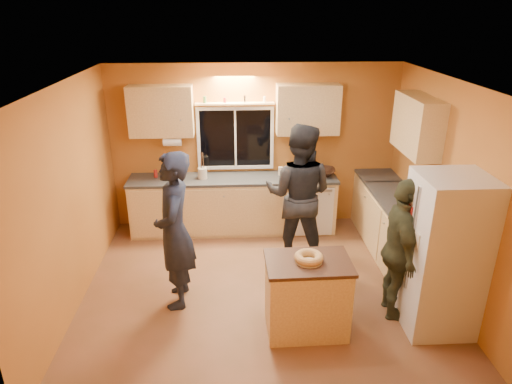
{
  "coord_description": "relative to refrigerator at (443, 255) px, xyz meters",
  "views": [
    {
      "loc": [
        -0.35,
        -4.95,
        3.38
      ],
      "look_at": [
        -0.06,
        0.4,
        1.18
      ],
      "focal_mm": 32.0,
      "sensor_mm": 36.0,
      "label": 1
    }
  ],
  "objects": [
    {
      "name": "person_left",
      "position": [
        -2.93,
        0.61,
        0.06
      ],
      "size": [
        0.48,
        0.71,
        1.91
      ],
      "primitive_type": "imported",
      "rotation": [
        0.0,
        0.0,
        -1.53
      ],
      "color": "black",
      "rests_on": "ground"
    },
    {
      "name": "red_box",
      "position": [
        0.07,
        1.32,
        0.04
      ],
      "size": [
        0.19,
        0.16,
        0.07
      ],
      "primitive_type": "cube",
      "rotation": [
        0.0,
        0.0,
        0.28
      ],
      "color": "#AA201A",
      "rests_on": "right_counter"
    },
    {
      "name": "back_counter",
      "position": [
        -1.88,
        2.5,
        -0.45
      ],
      "size": [
        4.23,
        0.62,
        0.9
      ],
      "color": "tan",
      "rests_on": "ground"
    },
    {
      "name": "person_center",
      "position": [
        -1.35,
        1.55,
        0.09
      ],
      "size": [
        1.15,
        1.02,
        1.97
      ],
      "primitive_type": "imported",
      "rotation": [
        0.0,
        0.0,
        2.81
      ],
      "color": "black",
      "rests_on": "ground"
    },
    {
      "name": "ground",
      "position": [
        -1.89,
        0.8,
        -0.9
      ],
      "size": [
        4.5,
        4.5,
        0.0
      ],
      "primitive_type": "plane",
      "color": "brown",
      "rests_on": "ground"
    },
    {
      "name": "right_counter",
      "position": [
        0.06,
        1.3,
        -0.45
      ],
      "size": [
        0.62,
        1.84,
        0.9
      ],
      "color": "tan",
      "rests_on": "ground"
    },
    {
      "name": "room_shell",
      "position": [
        -1.77,
        1.21,
        0.72
      ],
      "size": [
        4.54,
        4.04,
        2.61
      ],
      "color": "#BB7530",
      "rests_on": "ground"
    },
    {
      "name": "refrigerator",
      "position": [
        0.0,
        0.0,
        0.0
      ],
      "size": [
        0.72,
        0.7,
        1.8
      ],
      "primitive_type": "cube",
      "color": "silver",
      "rests_on": "ground"
    },
    {
      "name": "person_right",
      "position": [
        -0.39,
        0.22,
        -0.05
      ],
      "size": [
        0.53,
        1.03,
        1.69
      ],
      "primitive_type": "imported",
      "rotation": [
        0.0,
        0.0,
        1.45
      ],
      "color": "#2D3220",
      "rests_on": "ground"
    },
    {
      "name": "potted_plant",
      "position": [
        -0.01,
        0.5,
        0.16
      ],
      "size": [
        0.33,
        0.31,
        0.32
      ],
      "primitive_type": "imported",
      "rotation": [
        0.0,
        0.0,
        -0.22
      ],
      "color": "gray",
      "rests_on": "right_counter"
    },
    {
      "name": "bundt_pastry",
      "position": [
        -1.46,
        -0.01,
        0.02
      ],
      "size": [
        0.31,
        0.31,
        0.09
      ],
      "primitive_type": "torus",
      "color": "tan",
      "rests_on": "island"
    },
    {
      "name": "island",
      "position": [
        -1.46,
        -0.01,
        -0.45
      ],
      "size": [
        0.92,
        0.63,
        0.88
      ],
      "rotation": [
        0.0,
        0.0,
        0.02
      ],
      "color": "tan",
      "rests_on": "ground"
    },
    {
      "name": "mixing_bowl",
      "position": [
        -0.83,
        2.55,
        0.05
      ],
      "size": [
        0.48,
        0.48,
        0.1
      ],
      "primitive_type": "imported",
      "rotation": [
        0.0,
        0.0,
        -0.19
      ],
      "color": "black",
      "rests_on": "back_counter"
    },
    {
      "name": "utensil_crock",
      "position": [
        -2.71,
        2.49,
        0.09
      ],
      "size": [
        0.14,
        0.14,
        0.17
      ],
      "primitive_type": "cylinder",
      "color": "beige",
      "rests_on": "back_counter"
    }
  ]
}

